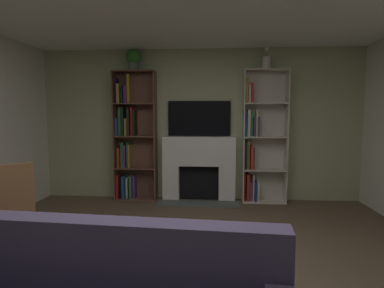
% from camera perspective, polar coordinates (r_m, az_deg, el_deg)
% --- Properties ---
extents(wall_back_accent, '(5.47, 0.06, 2.53)m').
position_cam_1_polar(wall_back_accent, '(5.36, 1.36, 3.47)').
color(wall_back_accent, '#A6AC84').
rests_on(wall_back_accent, ground_plane).
extents(fireplace, '(1.31, 0.54, 1.08)m').
position_cam_1_polar(fireplace, '(5.28, 1.27, -4.12)').
color(fireplace, white).
rests_on(fireplace, ground_plane).
extents(tv, '(1.04, 0.06, 0.58)m').
position_cam_1_polar(tv, '(5.30, 1.34, 4.66)').
color(tv, black).
rests_on(tv, fireplace).
extents(bookshelf_left, '(0.71, 0.26, 2.16)m').
position_cam_1_polar(bookshelf_left, '(5.43, -11.03, 1.12)').
color(bookshelf_left, brown).
rests_on(bookshelf_left, ground_plane).
extents(bookshelf_right, '(0.71, 0.28, 2.16)m').
position_cam_1_polar(bookshelf_right, '(5.29, 11.97, 0.56)').
color(bookshelf_right, beige).
rests_on(bookshelf_right, ground_plane).
extents(potted_plant, '(0.25, 0.25, 0.34)m').
position_cam_1_polar(potted_plant, '(5.41, -10.54, 14.93)').
color(potted_plant, '#4A554E').
rests_on(potted_plant, bookshelf_left).
extents(vase_with_flowers, '(0.13, 0.13, 0.35)m').
position_cam_1_polar(vase_with_flowers, '(5.30, 13.35, 14.43)').
color(vase_with_flowers, silver).
rests_on(vase_with_flowers, bookshelf_right).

